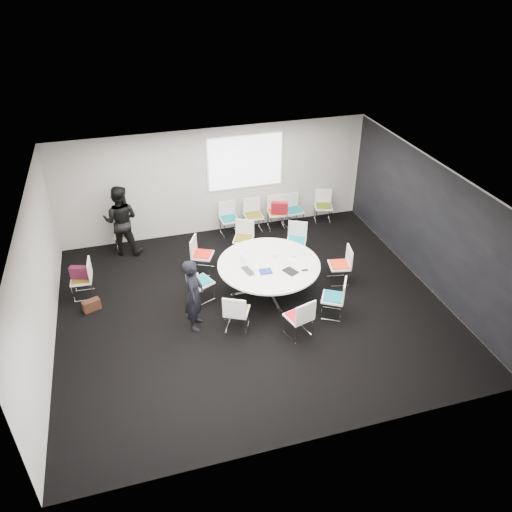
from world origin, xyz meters
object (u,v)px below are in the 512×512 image
object	(u,v)px
cup	(275,256)
chair_ring_d	(203,261)
chair_back_e	(323,212)
person_main	(194,295)
brown_bag	(92,305)
chair_ring_a	(339,271)
chair_ring_c	(244,245)
chair_back_c	(277,218)
chair_ring_e	(201,288)
conference_table	(269,271)
chair_ring_h	(333,304)
chair_person_back	(124,239)
chair_ring_b	(296,247)
chair_ring_f	(237,318)
laptop	(250,270)
person_back	(121,220)
chair_back_a	(229,225)
chair_ring_g	(299,324)
chair_back_d	(293,216)
maroon_bag	(80,272)
chair_back_b	(253,221)
chair_spare_left	(84,285)

from	to	relation	value
cup	chair_ring_d	bearing A→B (deg)	145.00
chair_back_e	person_main	distance (m)	5.44
brown_bag	chair_ring_a	bearing A→B (deg)	-5.12
chair_ring_c	chair_back_c	size ratio (longest dim) A/B	1.00
chair_ring_e	chair_ring_d	bearing A→B (deg)	142.85
chair_ring_c	chair_ring_d	distance (m)	1.19
conference_table	chair_ring_h	world-z (taller)	chair_ring_h
conference_table	chair_ring_d	bearing A→B (deg)	136.25
chair_person_back	chair_ring_b	bearing A→B (deg)	159.10
chair_ring_e	chair_ring_h	world-z (taller)	same
chair_ring_f	cup	xyz separation A→B (m)	(1.18, 1.23, 0.50)
chair_ring_b	laptop	distance (m)	2.08
chair_back_e	brown_bag	size ratio (longest dim) A/B	2.44
chair_person_back	person_main	xyz separation A→B (m)	(1.20, -3.45, 0.50)
chair_ring_c	person_back	world-z (taller)	person_back
chair_person_back	laptop	world-z (taller)	chair_person_back
person_main	laptop	distance (m)	1.42
person_main	chair_back_c	bearing A→B (deg)	-20.95
conference_table	chair_ring_f	size ratio (longest dim) A/B	2.52
chair_person_back	laptop	size ratio (longest dim) A/B	2.47
chair_ring_b	chair_back_a	bearing A→B (deg)	-23.25
chair_ring_d	laptop	bearing A→B (deg)	56.21
laptop	chair_back_c	bearing A→B (deg)	-42.51
chair_ring_f	laptop	size ratio (longest dim) A/B	2.47
chair_ring_a	chair_ring_g	size ratio (longest dim) A/B	1.00
chair_ring_e	chair_ring_f	xyz separation A→B (m)	(0.51, -1.18, 0.00)
conference_table	laptop	distance (m)	0.52
chair_back_d	maroon_bag	xyz separation A→B (m)	(-5.47, -1.76, 0.34)
person_back	maroon_bag	distance (m)	1.91
chair_ring_a	cup	distance (m)	1.56
chair_ring_e	person_main	xyz separation A→B (m)	(-0.26, -0.86, 0.50)
chair_ring_h	chair_back_a	world-z (taller)	same
chair_back_c	cup	distance (m)	2.74
chair_ring_d	chair_ring_h	world-z (taller)	same
chair_ring_d	conference_table	bearing A→B (deg)	72.00
chair_back_b	chair_person_back	distance (m)	3.37
chair_person_back	brown_bag	xyz separation A→B (m)	(-0.83, -2.33, -0.16)
cup	chair_back_b	bearing A→B (deg)	84.75
brown_bag	person_main	bearing A→B (deg)	-28.91
chair_ring_b	chair_ring_a	bearing A→B (deg)	140.92
chair_spare_left	brown_bag	world-z (taller)	chair_spare_left
chair_spare_left	brown_bag	distance (m)	0.59
laptop	chair_ring_b	bearing A→B (deg)	-63.48
chair_ring_b	conference_table	bearing A→B (deg)	74.46
brown_bag	chair_back_d	bearing A→B (deg)	23.53
chair_spare_left	chair_ring_b	bearing A→B (deg)	-83.90
conference_table	chair_ring_d	world-z (taller)	chair_ring_d
chair_back_c	person_main	bearing A→B (deg)	56.71
chair_person_back	maroon_bag	distance (m)	2.07
chair_ring_e	chair_spare_left	xyz separation A→B (m)	(-2.43, 0.81, 0.00)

